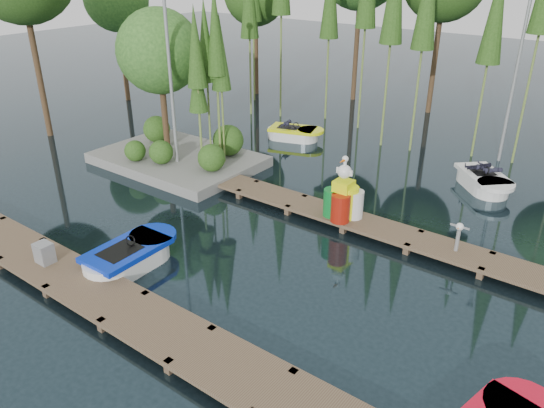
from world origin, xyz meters
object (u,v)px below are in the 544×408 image
Objects in this scene: drum_cluster at (343,200)px; boat_yellow_far at (294,133)px; boat_blue at (130,257)px; utility_cabinet at (44,253)px; yellow_barrel at (347,202)px; island at (172,81)px.

boat_yellow_far is at bearing 134.94° from drum_cluster.
boat_yellow_far is (-2.50, 11.24, -0.01)m from boat_blue.
utility_cabinet is 0.55× the size of yellow_barrel.
boat_yellow_far is 2.82× the size of yellow_barrel.
boat_blue is 6.36m from drum_cluster.
utility_cabinet is at bearing -137.13° from boat_blue.
yellow_barrel is 0.20m from drum_cluster.
utility_cabinet is 0.28× the size of drum_cluster.
utility_cabinet is 8.42m from drum_cluster.
boat_yellow_far is (2.19, 4.94, -2.91)m from island.
boat_blue is 11.52m from boat_yellow_far.
drum_cluster reaches higher than yellow_barrel.
island is 12.38× the size of utility_cabinet.
utility_cabinet is 8.59m from yellow_barrel.
boat_blue is at bearing -122.12° from drum_cluster.
drum_cluster is at bearing -6.67° from island.
utility_cabinet is (0.98, -12.73, 0.30)m from boat_yellow_far.
utility_cabinet is (-1.52, -1.49, 0.30)m from boat_blue.
boat_yellow_far is at bearing 136.10° from yellow_barrel.
island is 8.81m from utility_cabinet.
boat_yellow_far is 8.28m from yellow_barrel.
drum_cluster reaches higher than boat_blue.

